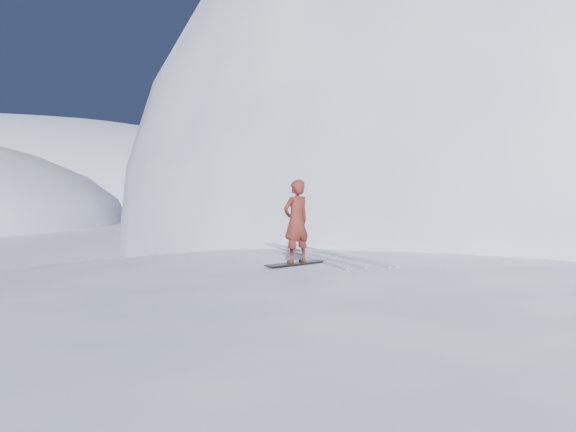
% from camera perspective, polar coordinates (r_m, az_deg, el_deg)
% --- Properties ---
extents(ground, '(400.00, 400.00, 0.00)m').
position_cam_1_polar(ground, '(11.61, 12.83, -18.58)').
color(ground, white).
rests_on(ground, ground).
extents(near_ridge, '(36.00, 28.00, 4.80)m').
position_cam_1_polar(near_ridge, '(14.58, 11.55, -14.02)').
color(near_ridge, white).
rests_on(near_ridge, ground).
extents(summit_peak, '(60.00, 56.00, 56.00)m').
position_cam_1_polar(summit_peak, '(44.75, 24.99, -2.74)').
color(summit_peak, white).
rests_on(summit_peak, ground).
extents(peak_shoulder, '(28.00, 24.00, 18.00)m').
position_cam_1_polar(peak_shoulder, '(33.43, 14.43, -4.41)').
color(peak_shoulder, white).
rests_on(peak_shoulder, ground).
extents(wind_bumps, '(16.00, 14.40, 1.00)m').
position_cam_1_polar(wind_bumps, '(13.27, 6.65, -15.71)').
color(wind_bumps, white).
rests_on(wind_bumps, ground).
extents(snowboard, '(1.64, 1.05, 0.03)m').
position_cam_1_polar(snowboard, '(13.53, 0.84, -4.82)').
color(snowboard, black).
rests_on(snowboard, near_ridge).
extents(snowboarder, '(0.86, 0.75, 1.99)m').
position_cam_1_polar(snowboarder, '(13.43, 0.84, -0.54)').
color(snowboarder, maroon).
rests_on(snowboarder, snowboard).
extents(board_tracks, '(2.22, 5.93, 0.04)m').
position_cam_1_polar(board_tracks, '(15.59, 3.07, -3.76)').
color(board_tracks, silver).
rests_on(board_tracks, ground).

